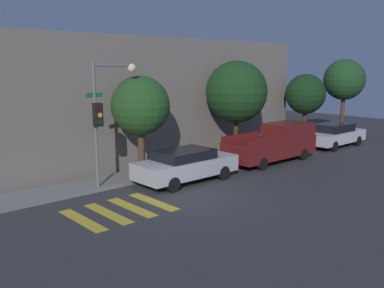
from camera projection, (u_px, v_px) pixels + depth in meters
name	position (u px, v px, depth m)	size (l,w,h in m)	color
ground_plane	(193.00, 200.00, 15.86)	(60.00, 60.00, 0.00)	#333335
sidewalk	(131.00, 177.00, 18.83)	(26.00, 1.76, 0.14)	slate
building_row	(82.00, 101.00, 21.42)	(26.00, 6.00, 6.29)	slate
crosswalk	(120.00, 210.00, 14.69)	(3.30, 2.60, 0.00)	gold
traffic_light_pole	(106.00, 106.00, 16.69)	(2.27, 0.56, 5.06)	slate
sedan_near_corner	(186.00, 165.00, 18.23)	(4.59, 1.89, 1.40)	#B7BABF
pickup_truck	(274.00, 143.00, 22.20)	(5.48, 1.95, 1.90)	maroon
sedan_middle	(335.00, 135.00, 26.20)	(4.53, 1.76, 1.44)	silver
tree_near_corner	(141.00, 106.00, 18.55)	(2.58, 2.58, 4.49)	#4C3823
tree_midblock	(237.00, 92.00, 22.54)	(3.27, 3.27, 5.19)	#42301E
tree_far_end	(305.00, 94.00, 26.82)	(2.51, 2.51, 4.42)	#42301E
tree_behind_truck	(344.00, 80.00, 29.77)	(2.84, 2.84, 5.39)	#4C3823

